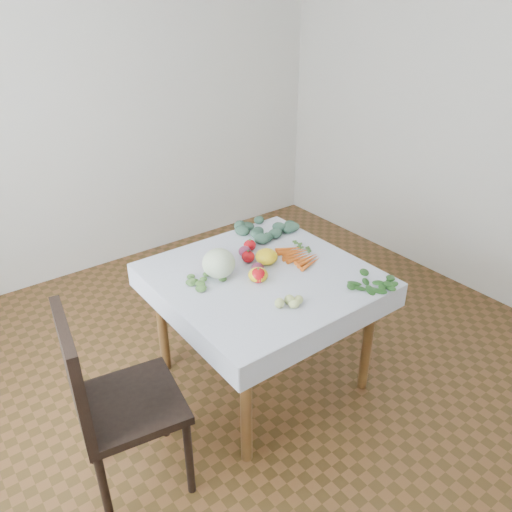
% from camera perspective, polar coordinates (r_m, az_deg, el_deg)
% --- Properties ---
extents(ground, '(4.00, 4.00, 0.00)m').
position_cam_1_polar(ground, '(3.25, 0.68, -13.56)').
color(ground, brown).
extents(back_wall, '(4.00, 0.04, 2.70)m').
position_cam_1_polar(back_wall, '(4.25, -16.63, 16.22)').
color(back_wall, silver).
rests_on(back_wall, ground).
extents(table, '(1.00, 1.00, 0.75)m').
position_cam_1_polar(table, '(2.85, 0.75, -3.78)').
color(table, brown).
rests_on(table, ground).
extents(tablecloth, '(1.12, 1.12, 0.01)m').
position_cam_1_polar(tablecloth, '(2.80, 0.77, -2.07)').
color(tablecloth, white).
rests_on(tablecloth, table).
extents(chair, '(0.53, 0.53, 1.01)m').
position_cam_1_polar(chair, '(2.39, -16.68, -15.12)').
color(chair, black).
rests_on(chair, ground).
extents(cabbage, '(0.23, 0.23, 0.16)m').
position_cam_1_polar(cabbage, '(2.74, -4.28, -0.84)').
color(cabbage, beige).
rests_on(cabbage, tablecloth).
extents(tomato_a, '(0.09, 0.09, 0.07)m').
position_cam_1_polar(tomato_a, '(2.88, -5.02, -0.33)').
color(tomato_a, red).
rests_on(tomato_a, tablecloth).
extents(tomato_b, '(0.10, 0.10, 0.07)m').
position_cam_1_polar(tomato_b, '(3.03, -0.71, 1.24)').
color(tomato_b, red).
rests_on(tomato_b, tablecloth).
extents(tomato_c, '(0.10, 0.10, 0.07)m').
position_cam_1_polar(tomato_c, '(2.90, -0.90, -0.08)').
color(tomato_c, red).
rests_on(tomato_c, tablecloth).
extents(tomato_d, '(0.12, 0.12, 0.08)m').
position_cam_1_polar(tomato_d, '(2.70, 0.26, -2.24)').
color(tomato_d, red).
rests_on(tomato_d, tablecloth).
extents(heirloom_back, '(0.14, 0.14, 0.09)m').
position_cam_1_polar(heirloom_back, '(2.88, 1.21, -0.06)').
color(heirloom_back, yellow).
rests_on(heirloom_back, tablecloth).
extents(heirloom_front, '(0.14, 0.14, 0.08)m').
position_cam_1_polar(heirloom_front, '(2.71, 0.24, -2.17)').
color(heirloom_front, yellow).
rests_on(heirloom_front, tablecloth).
extents(onion_a, '(0.10, 0.10, 0.06)m').
position_cam_1_polar(onion_a, '(2.96, -1.30, 0.54)').
color(onion_a, '#5C1A33').
rests_on(onion_a, tablecloth).
extents(onion_b, '(0.09, 0.09, 0.06)m').
position_cam_1_polar(onion_b, '(2.79, 0.20, -1.41)').
color(onion_b, '#5C1A33').
rests_on(onion_b, tablecloth).
extents(tomatillo_cluster, '(0.11, 0.10, 0.04)m').
position_cam_1_polar(tomatillo_cluster, '(2.51, 4.15, -5.49)').
color(tomatillo_cluster, '#C4D37A').
rests_on(tomatillo_cluster, tablecloth).
extents(carrot_bunch, '(0.19, 0.29, 0.03)m').
position_cam_1_polar(carrot_bunch, '(2.96, 5.04, -0.01)').
color(carrot_bunch, orange).
rests_on(carrot_bunch, tablecloth).
extents(kale_bunch, '(0.33, 0.32, 0.05)m').
position_cam_1_polar(kale_bunch, '(3.25, 0.89, 3.05)').
color(kale_bunch, '#385B4C').
rests_on(kale_bunch, tablecloth).
extents(basil_bunch, '(0.29, 0.20, 0.01)m').
position_cam_1_polar(basil_bunch, '(2.78, 13.01, -2.93)').
color(basil_bunch, '#23551A').
rests_on(basil_bunch, tablecloth).
extents(dill_bunch, '(0.21, 0.21, 0.02)m').
position_cam_1_polar(dill_bunch, '(2.74, -5.39, -2.53)').
color(dill_bunch, '#4A7E39').
rests_on(dill_bunch, tablecloth).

